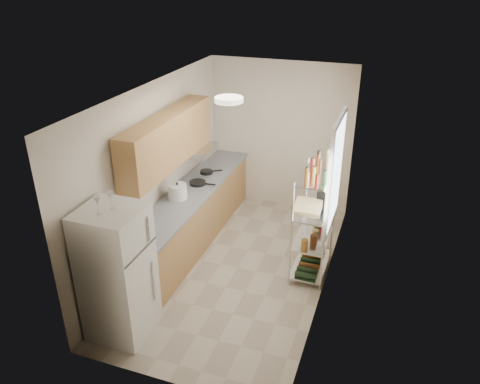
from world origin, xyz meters
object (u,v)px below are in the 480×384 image
object	(u,v)px
rice_cooker	(177,192)
frying_pan_large	(198,183)
refrigerator	(118,273)
cutting_board	(308,206)
espresso_machine	(326,189)

from	to	relation	value
rice_cooker	frying_pan_large	world-z (taller)	rice_cooker
refrigerator	frying_pan_large	xyz separation A→B (m)	(-0.04, 2.35, 0.10)
rice_cooker	cutting_board	world-z (taller)	rice_cooker
refrigerator	rice_cooker	distance (m)	1.81
cutting_board	espresso_machine	size ratio (longest dim) A/B	1.61
rice_cooker	frying_pan_large	size ratio (longest dim) A/B	1.06
cutting_board	espresso_machine	xyz separation A→B (m)	(0.18, 0.33, 0.13)
rice_cooker	espresso_machine	distance (m)	2.14
cutting_board	espresso_machine	bearing A→B (deg)	60.72
refrigerator	espresso_machine	size ratio (longest dim) A/B	5.56
rice_cooker	cutting_board	xyz separation A→B (m)	(1.89, 0.15, 0.02)
refrigerator	frying_pan_large	distance (m)	2.35
refrigerator	rice_cooker	world-z (taller)	refrigerator
rice_cooker	cutting_board	size ratio (longest dim) A/B	0.58
refrigerator	espresso_machine	distance (m)	3.03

